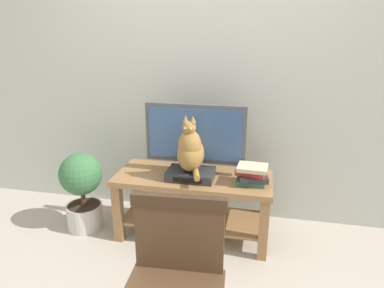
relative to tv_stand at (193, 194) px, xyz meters
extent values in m
plane|color=#ADA393|center=(0.02, -0.63, -0.37)|extent=(12.00, 12.00, 0.00)
cube|color=#B7BCB2|center=(0.02, 0.49, 1.03)|extent=(7.00, 0.12, 2.80)
cube|color=olive|center=(0.00, 0.00, 0.14)|extent=(1.24, 0.51, 0.04)
cube|color=olive|center=(-0.57, -0.21, -0.13)|extent=(0.07, 0.07, 0.49)
cube|color=olive|center=(0.57, -0.21, -0.13)|extent=(0.07, 0.07, 0.49)
cube|color=olive|center=(-0.57, 0.21, -0.13)|extent=(0.07, 0.07, 0.49)
cube|color=olive|center=(0.57, 0.21, -0.13)|extent=(0.07, 0.07, 0.49)
cube|color=olive|center=(0.00, 0.00, -0.22)|extent=(1.14, 0.43, 0.02)
cube|color=#4C4C51|center=(0.00, 0.07, 0.17)|extent=(0.31, 0.20, 0.03)
cube|color=#4C4C51|center=(0.00, 0.07, 0.22)|extent=(0.06, 0.04, 0.07)
cube|color=#4C4C51|center=(0.00, 0.07, 0.49)|extent=(0.79, 0.05, 0.47)
cube|color=#385684|center=(0.00, 0.04, 0.49)|extent=(0.73, 0.01, 0.41)
sphere|color=#2672F2|center=(0.38, 0.04, 0.27)|extent=(0.01, 0.01, 0.01)
cube|color=#2D2D30|center=(-0.01, -0.05, 0.19)|extent=(0.36, 0.24, 0.07)
cube|color=black|center=(-0.01, -0.18, 0.19)|extent=(0.22, 0.01, 0.03)
ellipsoid|color=olive|center=(-0.01, -0.05, 0.36)|extent=(0.20, 0.27, 0.26)
ellipsoid|color=olive|center=(-0.01, -0.09, 0.44)|extent=(0.17, 0.18, 0.24)
sphere|color=olive|center=(-0.01, -0.10, 0.58)|extent=(0.10, 0.10, 0.10)
cone|color=olive|center=(-0.04, -0.10, 0.64)|extent=(0.05, 0.05, 0.06)
cone|color=olive|center=(0.02, -0.10, 0.64)|extent=(0.05, 0.05, 0.06)
sphere|color=#B2C64C|center=(-0.03, -0.15, 0.59)|extent=(0.02, 0.02, 0.02)
sphere|color=#B2C64C|center=(0.01, -0.15, 0.59)|extent=(0.02, 0.02, 0.02)
cylinder|color=olive|center=(0.05, -0.15, 0.25)|extent=(0.10, 0.22, 0.04)
cube|color=#513823|center=(0.15, -1.06, 0.32)|extent=(0.44, 0.06, 0.40)
cube|color=#412C1C|center=(0.15, -1.06, 0.49)|extent=(0.46, 0.07, 0.06)
cube|color=#38664C|center=(0.45, -0.07, 0.18)|extent=(0.21, 0.13, 0.04)
cube|color=#2D2D33|center=(0.47, -0.06, 0.22)|extent=(0.23, 0.20, 0.04)
cube|color=#B2332D|center=(0.45, -0.05, 0.26)|extent=(0.23, 0.18, 0.04)
cube|color=beige|center=(0.46, -0.07, 0.29)|extent=(0.23, 0.19, 0.03)
cylinder|color=beige|center=(-0.93, -0.09, -0.27)|extent=(0.30, 0.30, 0.21)
cylinder|color=#332319|center=(-0.93, -0.09, -0.17)|extent=(0.27, 0.27, 0.02)
cylinder|color=#4C3823|center=(-0.93, -0.09, -0.09)|extent=(0.04, 0.04, 0.14)
sphere|color=#386B3D|center=(-0.93, -0.09, 0.13)|extent=(0.35, 0.35, 0.35)
camera|label=1|loc=(0.52, -2.46, 1.25)|focal=32.25mm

